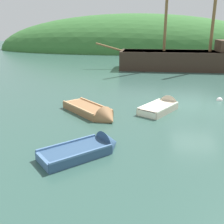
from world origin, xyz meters
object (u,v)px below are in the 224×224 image
object	(u,v)px
sailing_ship	(189,63)
rowboat_portside	(88,150)
rowboat_far	(163,108)
buoy_white	(219,100)
rowboat_outer_left	(94,113)

from	to	relation	value
sailing_ship	rowboat_portside	xyz separation A→B (m)	(-6.86, -19.68, -0.62)
rowboat_far	buoy_white	bearing A→B (deg)	-25.34
rowboat_outer_left	buoy_white	distance (m)	8.05
rowboat_portside	buoy_white	xyz separation A→B (m)	(6.71, 7.75, -0.10)
sailing_ship	rowboat_far	xyz separation A→B (m)	(-3.77, -14.20, -0.60)
sailing_ship	buoy_white	size ratio (longest dim) A/B	43.67
rowboat_portside	rowboat_outer_left	xyz separation A→B (m)	(-0.50, 4.19, 0.01)
rowboat_far	buoy_white	world-z (taller)	rowboat_far
sailing_ship	rowboat_portside	bearing A→B (deg)	72.03
rowboat_outer_left	sailing_ship	bearing A→B (deg)	110.92
sailing_ship	rowboat_outer_left	size ratio (longest dim) A/B	4.64
sailing_ship	rowboat_outer_left	distance (m)	17.17
rowboat_portside	rowboat_far	world-z (taller)	rowboat_far
rowboat_portside	rowboat_far	bearing A→B (deg)	19.35
sailing_ship	rowboat_portside	world-z (taller)	sailing_ship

